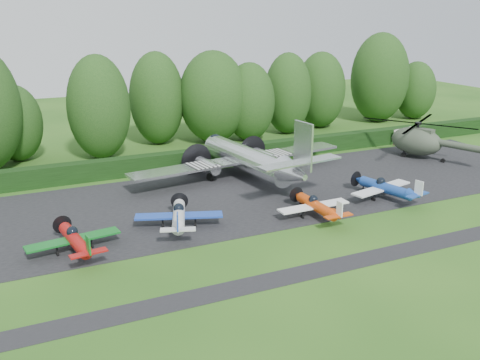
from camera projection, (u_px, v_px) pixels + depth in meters
name	position (u px, v px, depth m)	size (l,w,h in m)	color
ground	(301.00, 233.00, 42.40)	(160.00, 160.00, 0.00)	#1F4A15
apron	(247.00, 195.00, 51.06)	(70.00, 18.00, 0.01)	black
taxiway_verge	(345.00, 264.00, 37.20)	(70.00, 2.00, 0.00)	black
hedgerow	(205.00, 166.00, 60.58)	(90.00, 1.60, 2.00)	black
transport_plane	(248.00, 159.00, 55.05)	(24.61, 18.87, 7.89)	silver
light_plane_red	(75.00, 240.00, 38.50)	(6.78, 7.13, 2.61)	#9E100E
light_plane_white	(179.00, 216.00, 42.82)	(7.07, 7.43, 2.72)	silver
light_plane_orange	(317.00, 206.00, 45.21)	(6.55, 6.89, 2.52)	#C33E0B
light_plane_blue	(386.00, 188.00, 49.58)	(7.07, 7.43, 2.72)	navy
helicopter	(417.00, 139.00, 63.39)	(13.22, 15.48, 4.26)	#3B4535
sign_board	(402.00, 133.00, 70.24)	(3.68, 0.14, 2.07)	#3F3326
tree_0	(15.00, 123.00, 61.38)	(6.06, 6.06, 8.90)	black
tree_2	(415.00, 90.00, 85.67)	(6.36, 6.36, 9.16)	black
tree_3	(157.00, 98.00, 68.91)	(7.07, 7.07, 11.98)	black
tree_4	(249.00, 102.00, 71.00)	(6.84, 6.84, 10.43)	black
tree_5	(288.00, 94.00, 74.96)	(6.63, 6.63, 11.37)	black
tree_6	(213.00, 97.00, 69.85)	(8.97, 8.97, 12.03)	black
tree_8	(380.00, 78.00, 82.80)	(8.90, 8.90, 13.72)	black
tree_9	(99.00, 107.00, 62.08)	(7.28, 7.28, 12.18)	black
tree_10	(321.00, 90.00, 78.93)	(7.27, 7.27, 11.18)	black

